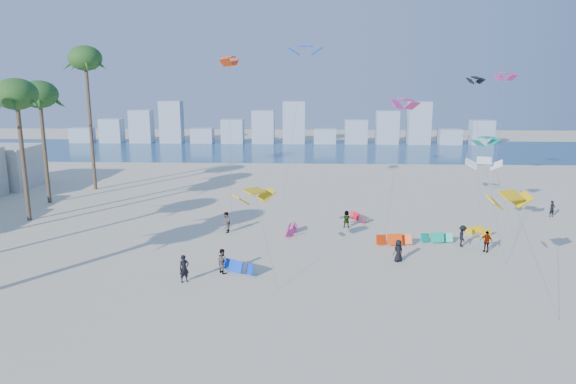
{
  "coord_description": "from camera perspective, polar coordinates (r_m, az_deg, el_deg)",
  "views": [
    {
      "loc": [
        4.71,
        -24.25,
        13.39
      ],
      "look_at": [
        3.0,
        16.0,
        4.5
      ],
      "focal_mm": 33.0,
      "sensor_mm": 36.0,
      "label": 1
    }
  ],
  "objects": [
    {
      "name": "grounded_kites",
      "position": [
        43.49,
        7.87,
        -5.02
      ],
      "size": [
        22.32,
        16.44,
        0.95
      ],
      "color": "blue",
      "rests_on": "ground"
    },
    {
      "name": "ocean",
      "position": [
        97.29,
        -0.37,
        4.54
      ],
      "size": [
        220.0,
        220.0,
        0.0
      ],
      "primitive_type": "plane",
      "color": "navy",
      "rests_on": "ground"
    },
    {
      "name": "kitesurfer_near",
      "position": [
        35.91,
        -11.12,
        -8.11
      ],
      "size": [
        0.81,
        0.75,
        1.86
      ],
      "primitive_type": "imported",
      "rotation": [
        0.0,
        0.0,
        0.6
      ],
      "color": "black",
      "rests_on": "ground"
    },
    {
      "name": "distant_skyline",
      "position": [
        106.92,
        -0.75,
        6.91
      ],
      "size": [
        85.0,
        3.0,
        8.4
      ],
      "color": "#9EADBF",
      "rests_on": "ground"
    },
    {
      "name": "kitesurfers_far",
      "position": [
        44.89,
        10.49,
        -3.99
      ],
      "size": [
        31.38,
        14.05,
        1.84
      ],
      "color": "black",
      "rests_on": "ground"
    },
    {
      "name": "kitesurfer_mid",
      "position": [
        37.14,
        -7.09,
        -7.37
      ],
      "size": [
        1.05,
        1.06,
        1.73
      ],
      "primitive_type": "imported",
      "rotation": [
        0.0,
        0.0,
        2.3
      ],
      "color": "gray",
      "rests_on": "ground"
    },
    {
      "name": "flying_kites",
      "position": [
        48.34,
        12.22,
        9.52
      ],
      "size": [
        32.7,
        35.17,
        17.06
      ],
      "color": "#ECB70C",
      "rests_on": "ground"
    },
    {
      "name": "ground",
      "position": [
        28.1,
        -7.83,
        -16.14
      ],
      "size": [
        220.0,
        220.0,
        0.0
      ],
      "primitive_type": "plane",
      "color": "beige",
      "rests_on": "ground"
    }
  ]
}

